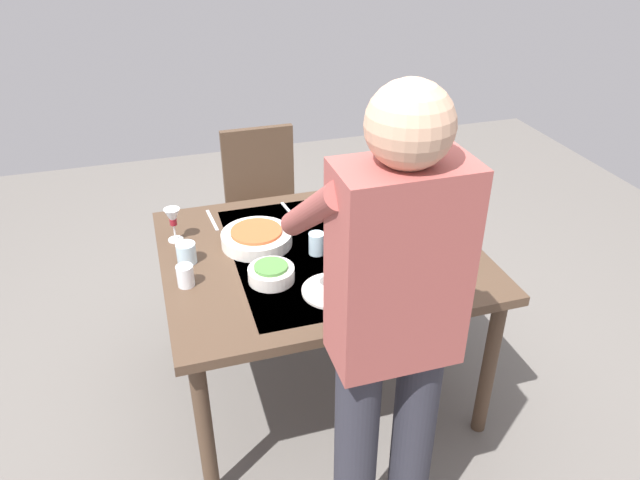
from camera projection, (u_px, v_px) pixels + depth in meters
ground_plane at (320, 381)px, 2.91m from camera, size 6.00×6.00×0.00m
dining_table at (320, 265)px, 2.57m from camera, size 1.30×1.09×0.74m
chair_near at (264, 200)px, 3.39m from camera, size 0.40×0.40×0.91m
person_server at (391, 326)px, 1.74m from camera, size 0.42×0.61×1.69m
wine_bottle at (408, 215)px, 2.57m from camera, size 0.07×0.07×0.30m
wine_glass_left at (173, 219)px, 2.55m from camera, size 0.07×0.07×0.15m
wine_glass_right at (471, 233)px, 2.44m from camera, size 0.07×0.07×0.15m
water_cup_near_left at (186, 253)px, 2.43m from camera, size 0.08×0.08×0.09m
water_cup_near_right at (317, 243)px, 2.49m from camera, size 0.07×0.07×0.09m
water_cup_far_left at (185, 276)px, 2.29m from camera, size 0.07×0.07×0.09m
serving_bowl_pasta at (257, 237)px, 2.56m from camera, size 0.30×0.30×0.07m
side_bowl_salad at (271, 273)px, 2.32m from camera, size 0.18×0.18×0.07m
side_bowl_bread at (388, 193)px, 2.92m from camera, size 0.16×0.16×0.07m
dinner_plate_near at (332, 291)px, 2.27m from camera, size 0.23×0.23×0.01m
dinner_plate_far at (435, 286)px, 2.30m from camera, size 0.23×0.23×0.01m
table_knife at (212, 220)px, 2.75m from camera, size 0.03×0.20×0.00m
table_fork at (289, 211)px, 2.83m from camera, size 0.04×0.18×0.00m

